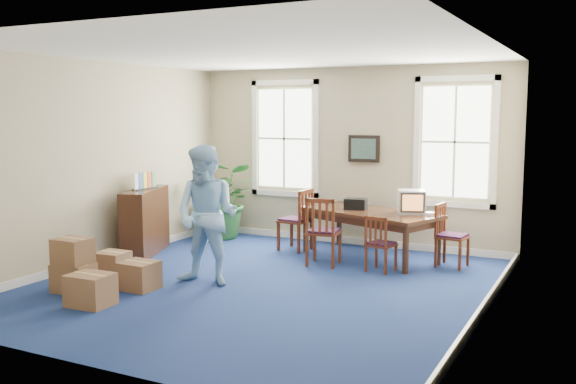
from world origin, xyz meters
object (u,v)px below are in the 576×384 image
at_px(crt_tv, 411,202).
at_px(cardboard_boxes, 89,264).
at_px(chair_near_left, 324,231).
at_px(credenza, 145,221).
at_px(man, 207,216).
at_px(potted_plant, 224,200).
at_px(conference_table, 369,234).

height_order(crt_tv, cardboard_boxes, crt_tv).
height_order(chair_near_left, credenza, credenza).
distance_m(man, potted_plant, 3.36).
bearing_deg(crt_tv, man, -151.28).
xyz_separation_m(crt_tv, cardboard_boxes, (-3.35, -3.66, -0.59)).
xyz_separation_m(crt_tv, credenza, (-4.18, -1.48, -0.42)).
distance_m(crt_tv, man, 3.39).
relative_size(crt_tv, potted_plant, 0.31).
distance_m(chair_near_left, cardboard_boxes, 3.58).
relative_size(conference_table, chair_near_left, 2.13).
relative_size(credenza, cardboard_boxes, 1.07).
xyz_separation_m(crt_tv, potted_plant, (-3.73, 0.31, -0.24)).
height_order(crt_tv, chair_near_left, crt_tv).
distance_m(conference_table, crt_tv, 0.90).
xyz_separation_m(crt_tv, chair_near_left, (-1.16, -0.84, -0.43)).
relative_size(conference_table, cardboard_boxes, 1.73).
relative_size(chair_near_left, man, 0.56).
bearing_deg(conference_table, man, -99.27).
height_order(crt_tv, credenza, crt_tv).
xyz_separation_m(man, potted_plant, (-1.60, 2.95, -0.24)).
relative_size(conference_table, credenza, 1.62).
height_order(conference_table, man, man).
height_order(conference_table, chair_near_left, chair_near_left).
bearing_deg(crt_tv, cardboard_boxes, -154.79).
distance_m(conference_table, man, 3.02).
distance_m(crt_tv, chair_near_left, 1.49).
relative_size(credenza, potted_plant, 0.97).
height_order(chair_near_left, man, man).
bearing_deg(cardboard_boxes, chair_near_left, 52.03).
distance_m(conference_table, chair_near_left, 0.93).
distance_m(man, credenza, 2.38).
relative_size(man, cardboard_boxes, 1.46).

